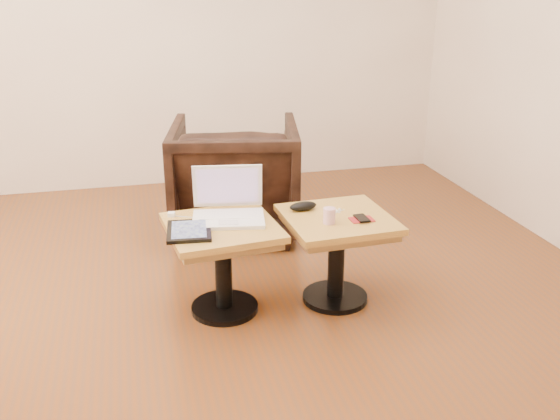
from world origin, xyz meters
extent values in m
cube|color=brown|center=(0.00, 0.00, 0.00)|extent=(4.50, 4.50, 0.01)
cube|color=beige|center=(0.00, 2.25, 1.35)|extent=(4.50, 0.02, 2.70)
cube|color=beige|center=(0.00, -2.25, 1.35)|extent=(4.50, 0.02, 2.70)
cylinder|color=black|center=(0.03, 0.03, 0.01)|extent=(0.35, 0.35, 0.03)
cylinder|color=black|center=(0.03, 0.03, 0.24)|extent=(0.09, 0.09, 0.42)
cube|color=brown|center=(0.03, 0.03, 0.43)|extent=(0.55, 0.55, 0.04)
cube|color=brown|center=(0.03, 0.03, 0.47)|extent=(0.59, 0.59, 0.03)
cylinder|color=black|center=(0.63, 0.00, 0.01)|extent=(0.35, 0.35, 0.03)
cylinder|color=black|center=(0.63, 0.00, 0.24)|extent=(0.09, 0.09, 0.42)
cube|color=brown|center=(0.63, 0.00, 0.43)|extent=(0.52, 0.52, 0.04)
cube|color=brown|center=(0.63, 0.00, 0.47)|extent=(0.56, 0.56, 0.03)
cube|color=white|center=(0.07, 0.07, 0.50)|extent=(0.40, 0.30, 0.02)
cube|color=silver|center=(0.08, 0.11, 0.51)|extent=(0.31, 0.17, 0.00)
cube|color=silver|center=(0.06, 0.00, 0.51)|extent=(0.11, 0.08, 0.00)
cube|color=white|center=(0.09, 0.21, 0.63)|extent=(0.36, 0.11, 0.24)
cube|color=maroon|center=(0.09, 0.21, 0.63)|extent=(0.32, 0.09, 0.20)
cube|color=black|center=(-0.14, -0.04, 0.50)|extent=(0.23, 0.28, 0.02)
cube|color=#191E38|center=(-0.14, -0.04, 0.51)|extent=(0.19, 0.24, 0.00)
cube|color=white|center=(-0.20, 0.20, 0.50)|extent=(0.04, 0.04, 0.02)
ellipsoid|color=black|center=(0.48, 0.12, 0.51)|extent=(0.16, 0.09, 0.05)
cylinder|color=#C3597C|center=(0.56, -0.08, 0.53)|extent=(0.07, 0.07, 0.08)
sphere|color=white|center=(0.64, 0.05, 0.50)|extent=(0.02, 0.02, 0.02)
sphere|color=white|center=(0.67, 0.07, 0.50)|extent=(0.02, 0.02, 0.02)
sphere|color=white|center=(0.63, 0.07, 0.50)|extent=(0.02, 0.02, 0.02)
cylinder|color=white|center=(0.64, 0.05, 0.49)|extent=(0.08, 0.05, 0.00)
cube|color=maroon|center=(0.73, -0.08, 0.49)|extent=(0.12, 0.08, 0.01)
cube|color=black|center=(0.73, -0.08, 0.50)|extent=(0.06, 0.11, 0.01)
imported|color=black|center=(0.28, 1.08, 0.38)|extent=(0.96, 0.98, 0.77)
camera|label=1|loc=(-0.37, -2.84, 1.67)|focal=40.00mm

